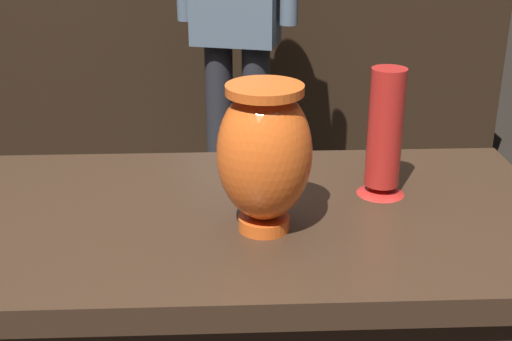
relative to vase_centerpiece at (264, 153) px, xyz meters
name	(u,v)px	position (x,y,z in m)	size (l,w,h in m)	color
back_display_shelf	(234,75)	(-0.03, 2.27, -0.45)	(2.60, 0.40, 0.99)	black
vase_centerpiece	(264,153)	(0.00, 0.00, 0.00)	(0.17, 0.17, 0.27)	#E55B1E
vase_tall_behind	(385,137)	(0.25, 0.14, -0.03)	(0.10, 0.10, 0.26)	red
visitor_center_back	(236,1)	(-0.02, 1.50, 0.03)	(0.46, 0.26, 1.66)	#232328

